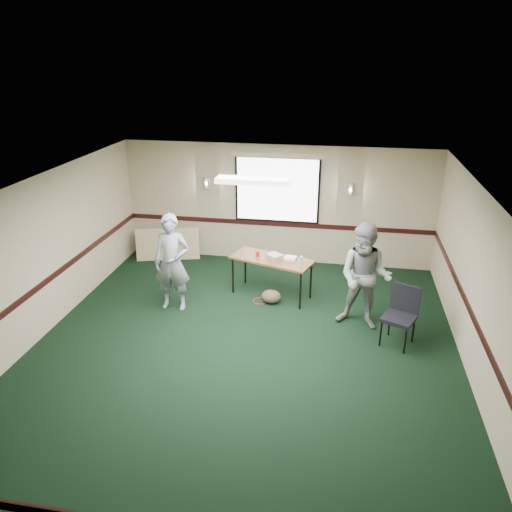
% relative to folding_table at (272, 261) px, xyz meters
% --- Properties ---
extents(ground, '(8.00, 8.00, 0.00)m').
position_rel_folding_table_xyz_m(ground, '(-0.16, -2.17, -0.75)').
color(ground, black).
rests_on(ground, ground).
extents(room_shell, '(8.00, 8.02, 8.00)m').
position_rel_folding_table_xyz_m(room_shell, '(-0.16, -0.04, 0.83)').
color(room_shell, '#C5AD8E').
rests_on(room_shell, ground).
extents(folding_table, '(1.73, 1.11, 0.80)m').
position_rel_folding_table_xyz_m(folding_table, '(0.00, 0.00, 0.00)').
color(folding_table, brown).
rests_on(folding_table, ground).
extents(projector, '(0.36, 0.35, 0.09)m').
position_rel_folding_table_xyz_m(projector, '(0.06, -0.00, 0.10)').
color(projector, '#9A99A1').
rests_on(projector, folding_table).
extents(game_console, '(0.25, 0.22, 0.06)m').
position_rel_folding_table_xyz_m(game_console, '(0.37, 0.02, 0.09)').
color(game_console, white).
rests_on(game_console, folding_table).
extents(red_cup, '(0.07, 0.07, 0.11)m').
position_rel_folding_table_xyz_m(red_cup, '(-0.29, 0.05, 0.11)').
color(red_cup, red).
rests_on(red_cup, folding_table).
extents(water_bottle, '(0.06, 0.06, 0.20)m').
position_rel_folding_table_xyz_m(water_bottle, '(0.60, -0.27, 0.16)').
color(water_bottle, '#7DB6CE').
rests_on(water_bottle, folding_table).
extents(duffel_bag, '(0.38, 0.29, 0.27)m').
position_rel_folding_table_xyz_m(duffel_bag, '(0.05, -0.33, -0.61)').
color(duffel_bag, brown).
rests_on(duffel_bag, ground).
extents(cable_coil, '(0.38, 0.38, 0.01)m').
position_rel_folding_table_xyz_m(cable_coil, '(-0.17, -0.30, -0.74)').
color(cable_coil, red).
rests_on(cable_coil, ground).
extents(folded_table, '(1.47, 0.61, 0.75)m').
position_rel_folding_table_xyz_m(folded_table, '(-2.67, 1.43, -0.37)').
color(folded_table, tan).
rests_on(folded_table, ground).
extents(conference_chair, '(0.66, 0.67, 1.01)m').
position_rel_folding_table_xyz_m(conference_chair, '(2.38, -1.32, -0.16)').
color(conference_chair, black).
rests_on(conference_chair, ground).
extents(person_left, '(0.69, 0.46, 1.87)m').
position_rel_folding_table_xyz_m(person_left, '(-1.75, -0.82, 0.19)').
color(person_left, '#3C5284').
rests_on(person_left, ground).
extents(person_right, '(1.08, 0.93, 1.92)m').
position_rel_folding_table_xyz_m(person_right, '(1.76, -0.90, 0.21)').
color(person_right, '#6B84A6').
rests_on(person_right, ground).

